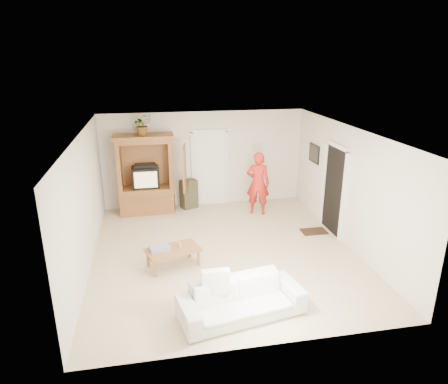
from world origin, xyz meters
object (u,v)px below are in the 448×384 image
at_px(armoire, 147,179).
at_px(man, 258,183).
at_px(coffee_table, 173,251).
at_px(sofa, 241,299).

xyz_separation_m(armoire, man, (2.85, -0.66, -0.07)).
height_order(man, coffee_table, man).
relative_size(armoire, sofa, 1.04).
height_order(armoire, sofa, armoire).
bearing_deg(sofa, armoire, 95.47).
distance_m(man, coffee_table, 3.44).
distance_m(armoire, coffee_table, 3.17).
height_order(man, sofa, man).
xyz_separation_m(sofa, coffee_table, (-0.97, 1.80, 0.04)).
relative_size(man, coffee_table, 1.45).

